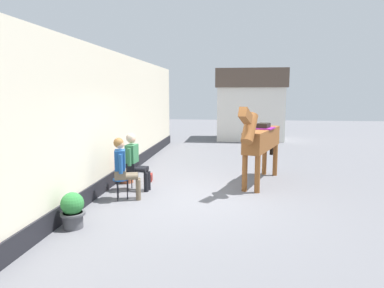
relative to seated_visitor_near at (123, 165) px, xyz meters
name	(u,v)px	position (x,y,z in m)	size (l,w,h in m)	color
ground_plane	(212,169)	(1.73, 3.33, -0.78)	(40.00, 40.00, 0.00)	slate
pub_facade_wall	(115,123)	(-0.82, 1.83, 0.76)	(0.34, 14.00, 3.40)	beige
distant_cottage	(250,104)	(3.13, 10.67, 1.02)	(3.40, 2.60, 3.50)	silver
seated_visitor_near	(123,165)	(0.00, 0.00, 0.00)	(0.61, 0.48, 1.39)	#194C99
seated_visitor_far	(134,159)	(0.02, 0.78, 0.00)	(0.61, 0.49, 1.39)	black
saddled_horse_center	(261,140)	(3.08, 1.77, 0.38)	(1.20, 2.89, 2.06)	brown
flower_planter_near	(73,210)	(-0.37, -1.70, -0.44)	(0.43, 0.43, 0.64)	#4C4C51
flower_planter_far	(127,170)	(-0.40, 1.45, -0.44)	(0.43, 0.43, 0.64)	#A85638
satchel_bag	(150,177)	(0.17, 1.67, -0.68)	(0.28, 0.12, 0.20)	maroon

